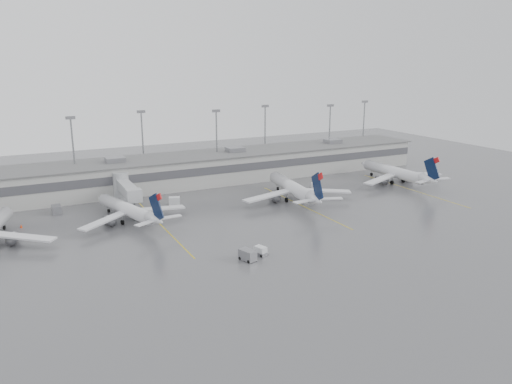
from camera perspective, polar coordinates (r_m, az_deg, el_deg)
name	(u,v)px	position (r m, az deg, el deg)	size (l,w,h in m)	color
ground	(291,250)	(93.99, 4.00, -6.63)	(260.00, 260.00, 0.00)	#4F4F52
terminal	(187,170)	(143.62, -7.84, 2.55)	(152.00, 17.00, 9.45)	#AAAAA5
light_masts	(180,140)	(147.60, -8.69, 5.95)	(142.40, 8.00, 20.60)	gray
jet_bridge_right	(125,188)	(126.91, -14.78, 0.43)	(4.00, 17.20, 7.00)	#989A9D
stand_markings	(237,216)	(114.07, -2.16, -2.70)	(105.25, 40.00, 0.01)	gold
jet_mid_left	(129,210)	(112.05, -14.33, -1.97)	(24.27, 27.60, 9.16)	silver
jet_mid_right	(294,188)	(125.46, 4.37, 0.43)	(28.58, 32.24, 10.46)	silver
jet_far_right	(397,172)	(148.98, 15.81, 2.17)	(27.98, 31.35, 10.15)	silver
baggage_tug	(261,252)	(91.22, 0.52, -6.84)	(2.32, 2.92, 1.64)	silver
baggage_cart	(248,255)	(88.75, -0.97, -7.20)	(2.66, 3.50, 1.99)	slate
gse_uld_b	(174,201)	(124.02, -9.31, -1.00)	(2.65, 1.77, 1.88)	silver
gse_uld_c	(315,186)	(139.03, 6.79, 0.74)	(2.16, 1.44, 1.53)	silver
gse_loader	(57,210)	(123.90, -21.83, -1.89)	(1.97, 3.16, 1.97)	slate
cone_a	(21,226)	(116.87, -25.26, -3.53)	(0.48, 0.48, 0.77)	#FF3C05
cone_b	(148,216)	(114.79, -12.21, -2.75)	(0.44, 0.44, 0.70)	#FF3C05
cone_c	(287,190)	(134.71, 3.60, 0.17)	(0.44, 0.44, 0.70)	#FF3C05
cone_d	(378,177)	(154.68, 13.79, 1.70)	(0.48, 0.48, 0.76)	#FF3C05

